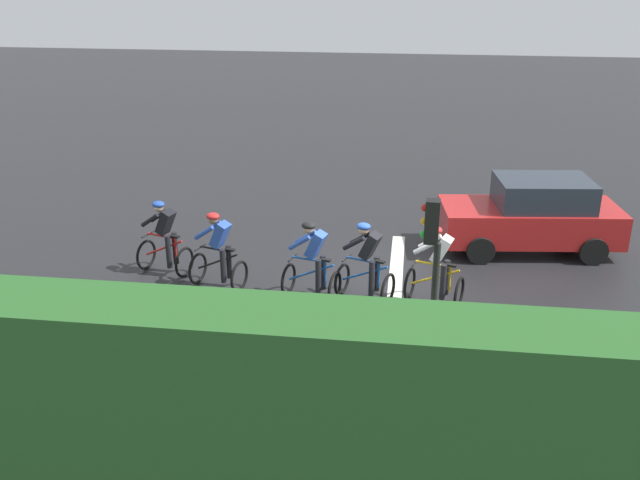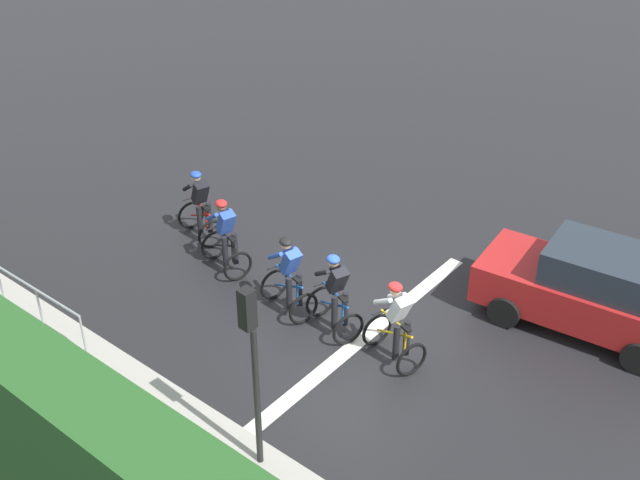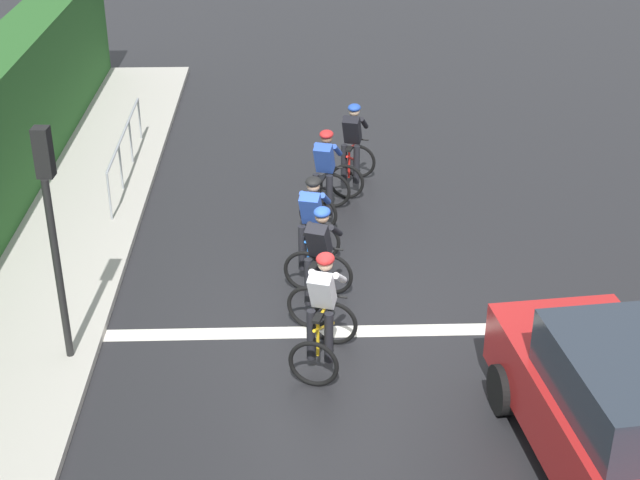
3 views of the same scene
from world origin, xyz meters
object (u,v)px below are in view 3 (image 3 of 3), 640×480
Objects in this scene: cyclist_trailing at (323,315)px; pedestrian_railing_kerbside at (125,142)px; cyclist_mid at (312,231)px; cyclist_fourth at (320,264)px; car_red at (619,414)px; cyclist_lead at (352,150)px; cyclist_second at (325,179)px; traffic_light_near_crossing at (51,213)px.

cyclist_trailing is 7.30m from pedestrian_railing_kerbside.
cyclist_mid is at bearing 92.03° from cyclist_trailing.
cyclist_fourth is at bearing -54.23° from pedestrian_railing_kerbside.
car_red reaches higher than cyclist_mid.
cyclist_lead is at bearing 106.63° from car_red.
cyclist_fourth reaches higher than pedestrian_railing_kerbside.
cyclist_trailing is 3.91m from car_red.
cyclist_trailing is at bearing -92.39° from cyclist_second.
pedestrian_railing_kerbside is at bearing 91.58° from traffic_light_near_crossing.
cyclist_lead is 1.00× the size of cyclist_trailing.
cyclist_trailing is 3.71m from traffic_light_near_crossing.
cyclist_mid and cyclist_fourth have the same top height.
car_red is 10.97m from pedestrian_railing_kerbside.
traffic_light_near_crossing reaches higher than cyclist_trailing.
traffic_light_near_crossing is at bearing 175.89° from cyclist_trailing.
cyclist_lead is 7.12m from traffic_light_near_crossing.
traffic_light_near_crossing is at bearing -146.27° from cyclist_mid.
cyclist_fourth and cyclist_trailing have the same top height.
cyclist_mid is at bearing -103.96° from cyclist_lead.
pedestrian_railing_kerbside is at bearing 131.90° from cyclist_mid.
pedestrian_railing_kerbside is (-3.50, 3.90, 0.01)m from cyclist_mid.
cyclist_second is 2.04m from cyclist_mid.
car_red is (2.43, -8.12, 0.08)m from cyclist_lead.
cyclist_fourth is (-0.19, -3.09, 0.00)m from cyclist_second.
cyclist_trailing is 0.39× the size of car_red.
cyclist_mid is 2.47m from cyclist_trailing.
traffic_light_near_crossing is 0.83× the size of pedestrian_railing_kerbside.
car_red is at bearing -20.95° from traffic_light_near_crossing.
cyclist_lead and cyclist_fourth have the same top height.
cyclist_mid is 5.24m from pedestrian_railing_kerbside.
traffic_light_near_crossing is at bearing 159.05° from car_red.
cyclist_second is at bearing 49.65° from traffic_light_near_crossing.
car_red reaches higher than pedestrian_railing_kerbside.
cyclist_mid is at bearing -48.10° from pedestrian_railing_kerbside.
pedestrian_railing_kerbside is at bearing 153.51° from cyclist_second.
cyclist_mid is 1.00× the size of cyclist_trailing.
cyclist_second is 3.10m from cyclist_fourth.
cyclist_lead is at bearing 76.04° from cyclist_mid.
pedestrian_railing_kerbside is (-3.58, 6.36, 0.01)m from cyclist_trailing.
pedestrian_railing_kerbside is at bearing 125.77° from cyclist_fourth.
cyclist_trailing is 0.41× the size of pedestrian_railing_kerbside.
cyclist_second and cyclist_fourth have the same top height.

